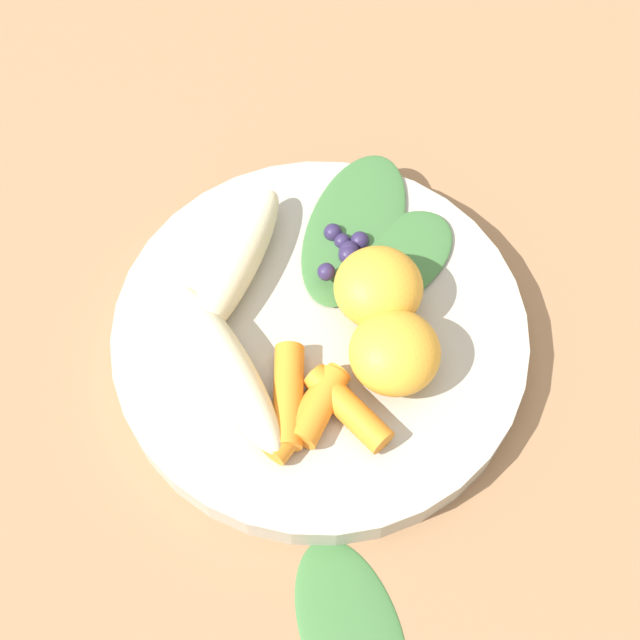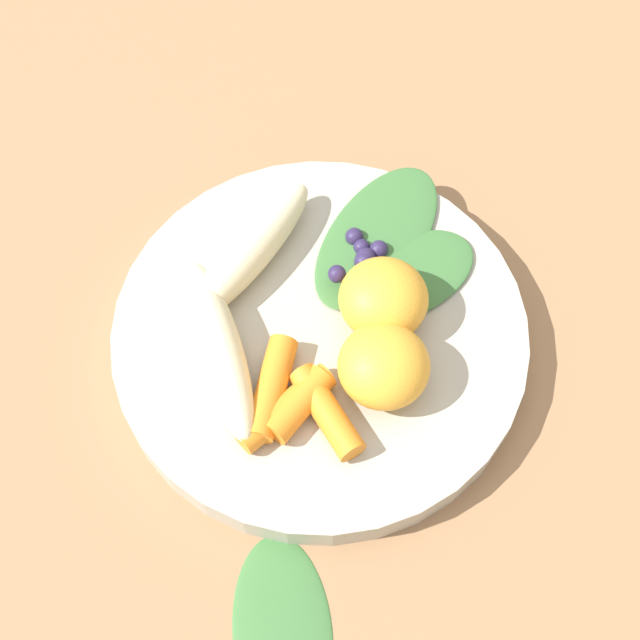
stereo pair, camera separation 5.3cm
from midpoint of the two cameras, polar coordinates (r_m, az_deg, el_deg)
name	(u,v)px [view 2 (the right image)]	position (r m, az deg, el deg)	size (l,w,h in m)	color
ground_plane	(320,345)	(0.56, 2.70, -1.87)	(2.40, 2.40, 0.00)	#99704C
bowl	(320,336)	(0.55, 2.75, -1.32)	(0.26, 0.26, 0.02)	#B2AD9E
banana_peeled_left	(219,348)	(0.52, -3.67, -2.10)	(0.12, 0.03, 0.03)	beige
banana_peeled_right	(249,252)	(0.55, -1.86, 4.17)	(0.12, 0.03, 0.03)	beige
orange_segment_near	(383,299)	(0.53, 6.97, 1.10)	(0.05, 0.05, 0.04)	#F4A833
orange_segment_far	(384,366)	(0.51, 7.11, -3.23)	(0.05, 0.05, 0.04)	#F4A833
carrot_front	(271,388)	(0.52, -0.20, -4.71)	(0.02, 0.02, 0.06)	orange
carrot_mid_left	(280,407)	(0.51, 0.41, -5.90)	(0.02, 0.02, 0.06)	orange
carrot_mid_right	(298,404)	(0.51, 1.57, -5.75)	(0.02, 0.02, 0.05)	orange
carrot_rear	(327,412)	(0.51, 3.45, -6.23)	(0.02, 0.02, 0.06)	orange
blueberry_pile	(364,260)	(0.56, 5.60, 3.63)	(0.04, 0.05, 0.02)	#2D234C
coconut_shred_patch	(379,228)	(0.58, 6.48, 5.66)	(0.04, 0.04, 0.00)	white
kale_leaf_left	(407,276)	(0.56, 8.33, 2.60)	(0.10, 0.06, 0.01)	#3D7038
kale_leaf_right	(377,236)	(0.58, 6.37, 5.18)	(0.12, 0.06, 0.01)	#3D7038
kale_leaf_stray	(282,631)	(0.51, 0.73, -19.72)	(0.11, 0.05, 0.01)	#3D7038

